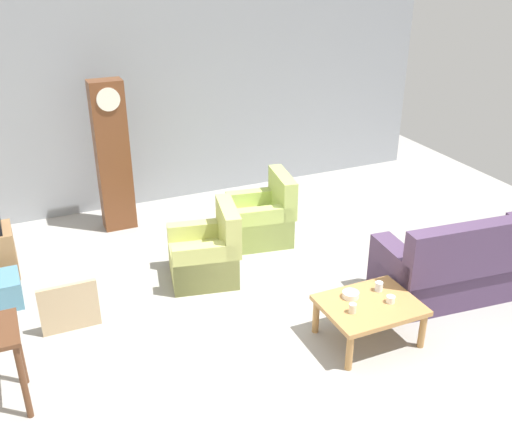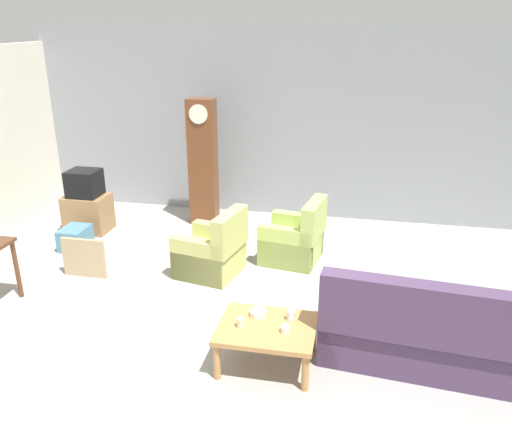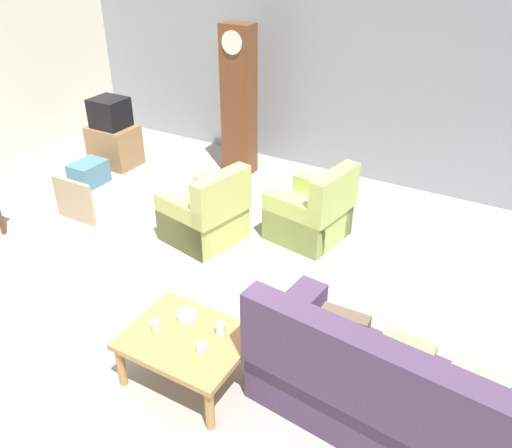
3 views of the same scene
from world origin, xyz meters
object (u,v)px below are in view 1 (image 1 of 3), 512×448
object	(u,v)px
framed_picture_leaning	(69,308)
armchair_olive_far	(263,219)
storage_box_blue	(4,290)
bowl_white_stacked	(351,295)
couch_floral	(471,264)
coffee_table_wood	(370,308)
cup_blue_rimmed	(379,286)
armchair_olive_near	(207,255)
cup_cream_tall	(353,308)
cup_white_porcelain	(391,299)
grandfather_clock	(113,157)

from	to	relation	value
framed_picture_leaning	armchair_olive_far	bearing A→B (deg)	21.76
storage_box_blue	bowl_white_stacked	world-z (taller)	bowl_white_stacked
couch_floral	coffee_table_wood	distance (m)	1.60
couch_floral	bowl_white_stacked	world-z (taller)	couch_floral
framed_picture_leaning	cup_blue_rimmed	bearing A→B (deg)	-22.64
couch_floral	storage_box_blue	xyz separation A→B (m)	(-4.93, 1.92, -0.19)
couch_floral	bowl_white_stacked	distance (m)	1.70
storage_box_blue	framed_picture_leaning	bearing A→B (deg)	-53.57
armchair_olive_near	cup_cream_tall	xyz separation A→B (m)	(0.83, -1.89, 0.18)
cup_white_porcelain	framed_picture_leaning	bearing A→B (deg)	153.51
couch_floral	framed_picture_leaning	xyz separation A→B (m)	(-4.31, 1.09, -0.08)
framed_picture_leaning	bowl_white_stacked	world-z (taller)	framed_picture_leaning
cup_cream_tall	bowl_white_stacked	distance (m)	0.27
coffee_table_wood	cup_white_porcelain	bearing A→B (deg)	-19.85
framed_picture_leaning	cup_cream_tall	distance (m)	2.89
cup_blue_rimmed	cup_cream_tall	bearing A→B (deg)	-153.84
couch_floral	armchair_olive_far	bearing A→B (deg)	126.92
couch_floral	cup_blue_rimmed	world-z (taller)	couch_floral
armchair_olive_near	cup_white_porcelain	distance (m)	2.29
grandfather_clock	framed_picture_leaning	xyz separation A→B (m)	(-0.99, -2.26, -0.77)
storage_box_blue	cup_white_porcelain	xyz separation A→B (m)	(3.55, -2.29, 0.31)
cup_cream_tall	coffee_table_wood	bearing A→B (deg)	14.39
coffee_table_wood	cup_cream_tall	bearing A→B (deg)	-165.61
storage_box_blue	cup_blue_rimmed	distance (m)	4.13
storage_box_blue	bowl_white_stacked	bearing A→B (deg)	-32.39
framed_picture_leaning	cup_blue_rimmed	world-z (taller)	framed_picture_leaning
armchair_olive_far	framed_picture_leaning	xyz separation A→B (m)	(-2.69, -1.07, -0.03)
coffee_table_wood	cup_white_porcelain	size ratio (longest dim) A/B	11.04
coffee_table_wood	cup_blue_rimmed	world-z (taller)	cup_blue_rimmed
couch_floral	armchair_olive_far	xyz separation A→B (m)	(-1.63, 2.16, -0.05)
bowl_white_stacked	cup_blue_rimmed	bearing A→B (deg)	-1.69
framed_picture_leaning	bowl_white_stacked	distance (m)	2.90
coffee_table_wood	framed_picture_leaning	xyz separation A→B (m)	(-2.74, 1.39, -0.10)
framed_picture_leaning	couch_floral	bearing A→B (deg)	-14.19
framed_picture_leaning	cup_cream_tall	xyz separation A→B (m)	(2.49, -1.46, 0.21)
storage_box_blue	armchair_olive_far	bearing A→B (deg)	4.23
armchair_olive_near	cup_blue_rimmed	size ratio (longest dim) A/B	9.39
framed_picture_leaning	cup_white_porcelain	xyz separation A→B (m)	(2.93, -1.46, 0.20)
cup_cream_tall	armchair_olive_near	bearing A→B (deg)	113.84
armchair_olive_far	bowl_white_stacked	distance (m)	2.30
couch_floral	framed_picture_leaning	bearing A→B (deg)	165.81
cup_white_porcelain	cup_blue_rimmed	distance (m)	0.23
coffee_table_wood	storage_box_blue	xyz separation A→B (m)	(-3.35, 2.22, -0.21)
grandfather_clock	framed_picture_leaning	world-z (taller)	grandfather_clock
cup_white_porcelain	cup_blue_rimmed	world-z (taller)	cup_blue_rimmed
storage_box_blue	cup_cream_tall	bearing A→B (deg)	-36.37
grandfather_clock	framed_picture_leaning	size ratio (longest dim) A/B	3.47
cup_blue_rimmed	cup_white_porcelain	bearing A→B (deg)	-94.48
framed_picture_leaning	armchair_olive_near	bearing A→B (deg)	14.49
cup_white_porcelain	bowl_white_stacked	xyz separation A→B (m)	(-0.31, 0.24, -0.00)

